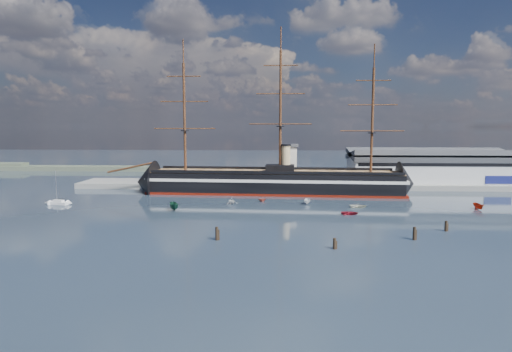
{
  "coord_description": "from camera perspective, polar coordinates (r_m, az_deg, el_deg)",
  "views": [
    {
      "loc": [
        -3.12,
        -91.6,
        23.62
      ],
      "look_at": [
        -8.9,
        35.0,
        9.0
      ],
      "focal_mm": 30.0,
      "sensor_mm": 36.0,
      "label": 1
    }
  ],
  "objects": [
    {
      "name": "motorboat_c",
      "position": [
        132.32,
        6.85,
        -3.75
      ],
      "size": [
        5.47,
        2.78,
        2.09
      ],
      "primitive_type": "imported",
      "rotation": [
        0.0,
        0.0,
        -0.17
      ],
      "color": "silver",
      "rests_on": "ground"
    },
    {
      "name": "motorboat_a",
      "position": [
        123.79,
        -10.84,
        -4.54
      ],
      "size": [
        7.49,
        4.91,
        2.81
      ],
      "primitive_type": "imported",
      "rotation": [
        0.0,
        0.0,
        0.36
      ],
      "color": "#133D2C",
      "rests_on": "ground"
    },
    {
      "name": "piling_near_mid",
      "position": [
        85.5,
        10.41,
        -9.57
      ],
      "size": [
        0.64,
        0.64,
        2.89
      ],
      "primitive_type": "cylinder",
      "color": "black",
      "rests_on": "ground"
    },
    {
      "name": "ground",
      "position": [
        133.74,
        3.92,
        -3.61
      ],
      "size": [
        600.0,
        600.0,
        0.0
      ],
      "primitive_type": "plane",
      "color": "#1F2936",
      "rests_on": "ground"
    },
    {
      "name": "warehouse",
      "position": [
        182.83,
        22.14,
        1.19
      ],
      "size": [
        63.0,
        21.0,
        11.6
      ],
      "color": "#B7BABC",
      "rests_on": "ground"
    },
    {
      "name": "piling_far_right",
      "position": [
        107.02,
        23.98,
        -6.75
      ],
      "size": [
        0.64,
        0.64,
        3.08
      ],
      "primitive_type": "cylinder",
      "color": "black",
      "rests_on": "ground"
    },
    {
      "name": "piling_near_left",
      "position": [
        90.85,
        -5.24,
        -8.52
      ],
      "size": [
        0.64,
        0.64,
        3.54
      ],
      "primitive_type": "cylinder",
      "color": "black",
      "rests_on": "ground"
    },
    {
      "name": "motorboat_e",
      "position": [
        129.36,
        13.48,
        -4.12
      ],
      "size": [
        1.51,
        3.17,
        1.43
      ],
      "primitive_type": "imported",
      "rotation": [
        0.0,
        0.0,
        1.48
      ],
      "color": "beige",
      "rests_on": "ground"
    },
    {
      "name": "motorboat_g",
      "position": [
        136.24,
        0.85,
        -3.4
      ],
      "size": [
        3.74,
        4.98,
        1.68
      ],
      "primitive_type": "imported",
      "rotation": [
        0.0,
        0.0,
        -1.13
      ],
      "color": "maroon",
      "rests_on": "ground"
    },
    {
      "name": "quay_tower",
      "position": [
        165.29,
        4.73,
        1.75
      ],
      "size": [
        5.0,
        5.0,
        15.0
      ],
      "color": "silver",
      "rests_on": "ground"
    },
    {
      "name": "motorboat_f",
      "position": [
        138.93,
        27.54,
        -3.96
      ],
      "size": [
        5.62,
        2.4,
        2.19
      ],
      "primitive_type": "imported",
      "rotation": [
        0.0,
        0.0,
        0.07
      ],
      "color": "#A4260B",
      "rests_on": "ground"
    },
    {
      "name": "motorboat_d",
      "position": [
        131.71,
        -3.25,
        -3.76
      ],
      "size": [
        6.66,
        5.22,
        2.25
      ],
      "primitive_type": "imported",
      "rotation": [
        0.0,
        0.0,
        0.49
      ],
      "color": "silver",
      "rests_on": "ground"
    },
    {
      "name": "motorboat_b",
      "position": [
        118.75,
        12.38,
        -5.05
      ],
      "size": [
        1.42,
        3.06,
        1.39
      ],
      "primitive_type": "imported",
      "rotation": [
        0.0,
        0.0,
        1.49
      ],
      "color": "maroon",
      "rests_on": "ground"
    },
    {
      "name": "quay",
      "position": [
        169.76,
        7.02,
        -1.47
      ],
      "size": [
        180.0,
        18.0,
        2.0
      ],
      "primitive_type": "cube",
      "color": "slate",
      "rests_on": "ground"
    },
    {
      "name": "shoreline",
      "position": [
        265.26,
        -28.27,
        1.0
      ],
      "size": [
        120.0,
        10.0,
        4.0
      ],
      "color": "#3F4C38",
      "rests_on": "ground"
    },
    {
      "name": "warship",
      "position": [
        152.87,
        1.82,
        -0.78
      ],
      "size": [
        113.33,
        21.46,
        53.94
      ],
      "rotation": [
        0.0,
        0.0,
        -0.06
      ],
      "color": "black",
      "rests_on": "ground"
    },
    {
      "name": "sailboat",
      "position": [
        143.98,
        -24.84,
        -3.21
      ],
      "size": [
        6.7,
        3.56,
        10.29
      ],
      "rotation": [
        0.0,
        0.0,
        -0.27
      ],
      "color": "silver",
      "rests_on": "ground"
    },
    {
      "name": "piling_near_right",
      "position": [
        96.47,
        20.32,
        -8.01
      ],
      "size": [
        0.64,
        0.64,
        3.5
      ],
      "primitive_type": "cylinder",
      "color": "black",
      "rests_on": "ground"
    }
  ]
}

